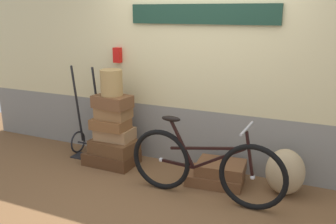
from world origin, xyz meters
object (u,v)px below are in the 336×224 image
object	(u,v)px
suitcase_0	(112,158)
wicker_basket	(111,83)
bicycle	(204,166)
suitcase_7	(221,168)
burlap_sack	(285,172)
suitcase_1	(114,146)
luggage_trolley	(88,136)
suitcase_2	(115,134)
suitcase_5	(112,102)
suitcase_4	(114,113)
suitcase_3	(111,124)
suitcase_6	(215,178)

from	to	relation	value
suitcase_0	wicker_basket	size ratio (longest dim) A/B	2.02
wicker_basket	bicycle	distance (m)	1.63
suitcase_7	burlap_sack	world-z (taller)	burlap_sack
suitcase_1	luggage_trolley	xyz separation A→B (m)	(-0.51, 0.13, 0.03)
wicker_basket	suitcase_2	bearing A→B (deg)	67.41
suitcase_5	burlap_sack	bearing A→B (deg)	8.01
suitcase_1	burlap_sack	world-z (taller)	burlap_sack
suitcase_4	luggage_trolley	world-z (taller)	luggage_trolley
suitcase_1	suitcase_2	xyz separation A→B (m)	(-0.01, 0.04, 0.16)
suitcase_5	burlap_sack	xyz separation A→B (m)	(2.18, 0.08, -0.60)
luggage_trolley	suitcase_3	bearing A→B (deg)	-15.96
suitcase_1	suitcase_4	xyz separation A→B (m)	(-0.02, 0.04, 0.45)
suitcase_2	suitcase_5	xyz separation A→B (m)	(0.00, -0.03, 0.44)
suitcase_2	suitcase_3	world-z (taller)	suitcase_3
wicker_basket	luggage_trolley	bearing A→B (deg)	167.86
suitcase_0	wicker_basket	distance (m)	1.02
suitcase_2	luggage_trolley	world-z (taller)	luggage_trolley
suitcase_0	suitcase_7	distance (m)	1.50
suitcase_1	suitcase_7	world-z (taller)	suitcase_1
luggage_trolley	suitcase_2	bearing A→B (deg)	-9.82
suitcase_2	wicker_basket	bearing A→B (deg)	-113.55
suitcase_3	bicycle	distance (m)	1.48
suitcase_7	burlap_sack	size ratio (longest dim) A/B	1.06
suitcase_2	wicker_basket	size ratio (longest dim) A/B	1.45
suitcase_7	suitcase_5	bearing A→B (deg)	175.82
suitcase_1	suitcase_7	bearing A→B (deg)	7.22
bicycle	suitcase_6	bearing A→B (deg)	88.33
suitcase_2	suitcase_1	bearing A→B (deg)	-79.44
suitcase_1	suitcase_2	world-z (taller)	suitcase_2
suitcase_2	bicycle	distance (m)	1.46
suitcase_0	bicycle	world-z (taller)	bicycle
suitcase_4	suitcase_6	world-z (taller)	suitcase_4
suitcase_2	suitcase_4	xyz separation A→B (m)	(-0.01, 0.00, 0.29)
suitcase_4	suitcase_2	bearing A→B (deg)	-16.50
suitcase_6	suitcase_4	bearing A→B (deg)	173.23
suitcase_6	luggage_trolley	size ratio (longest dim) A/B	0.51
wicker_basket	bicycle	size ratio (longest dim) A/B	0.19
suitcase_6	wicker_basket	distance (m)	1.76
suitcase_3	suitcase_0	bearing A→B (deg)	148.37
suitcase_2	suitcase_0	bearing A→B (deg)	-132.63
suitcase_2	suitcase_3	distance (m)	0.15
suitcase_0	suitcase_3	xyz separation A→B (m)	(0.01, -0.00, 0.48)
suitcase_2	luggage_trolley	xyz separation A→B (m)	(-0.50, 0.09, -0.14)
luggage_trolley	suitcase_7	bearing A→B (deg)	-2.36
suitcase_3	suitcase_4	world-z (taller)	suitcase_4
suitcase_0	suitcase_7	world-z (taller)	suitcase_7
suitcase_0	suitcase_3	distance (m)	0.48
suitcase_3	wicker_basket	bearing A→B (deg)	52.32
suitcase_7	burlap_sack	distance (m)	0.73
suitcase_4	wicker_basket	distance (m)	0.40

